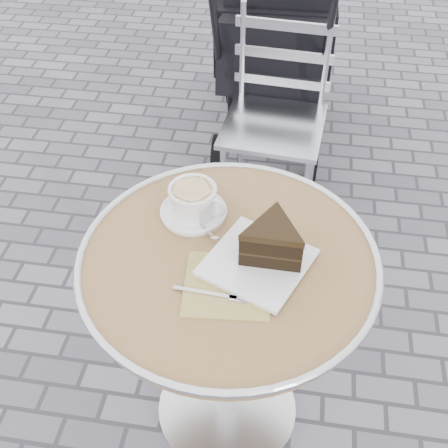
# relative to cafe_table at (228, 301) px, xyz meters

# --- Properties ---
(ground) EXTENTS (80.00, 80.00, 0.00)m
(ground) POSITION_rel_cafe_table_xyz_m (0.00, 0.00, -0.57)
(ground) COLOR slate
(ground) RESTS_ON ground
(cafe_table) EXTENTS (0.72, 0.72, 0.74)m
(cafe_table) POSITION_rel_cafe_table_xyz_m (0.00, 0.00, 0.00)
(cafe_table) COLOR silver
(cafe_table) RESTS_ON ground
(cappuccino_set) EXTENTS (0.17, 0.18, 0.08)m
(cappuccino_set) POSITION_rel_cafe_table_xyz_m (-0.11, 0.13, 0.20)
(cappuccino_set) COLOR white
(cappuccino_set) RESTS_ON cafe_table
(cake_plate_set) EXTENTS (0.34, 0.31, 0.12)m
(cake_plate_set) POSITION_rel_cafe_table_xyz_m (0.09, -0.00, 0.22)
(cake_plate_set) COLOR tan
(cake_plate_set) RESTS_ON cafe_table
(bistro_chair) EXTENTS (0.42, 0.42, 0.86)m
(bistro_chair) POSITION_rel_cafe_table_xyz_m (0.04, 1.07, -0.03)
(bistro_chair) COLOR silver
(bistro_chair) RESTS_ON ground
(baby_stroller) EXTENTS (0.53, 1.08, 1.11)m
(baby_stroller) POSITION_rel_cafe_table_xyz_m (-0.02, 1.62, -0.07)
(baby_stroller) COLOR black
(baby_stroller) RESTS_ON ground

